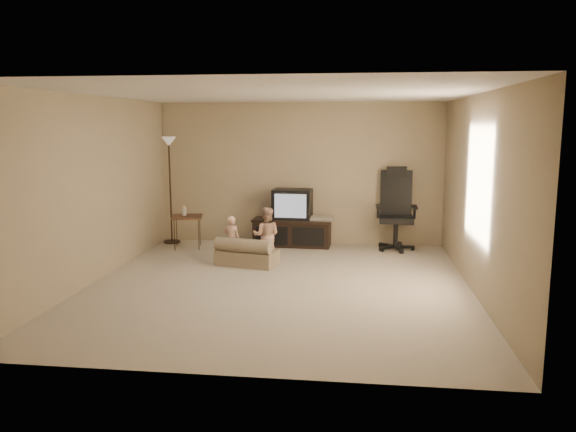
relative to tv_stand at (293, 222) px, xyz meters
name	(u,v)px	position (x,y,z in m)	size (l,w,h in m)	color
floor	(279,285)	(0.10, -2.49, -0.42)	(5.50, 5.50, 0.00)	beige
room_shell	(279,171)	(0.10, -2.49, 1.10)	(5.50, 5.50, 5.50)	silver
tv_stand	(293,222)	(0.00, 0.00, 0.00)	(1.41, 0.57, 1.00)	black
office_chair	(396,220)	(1.78, -0.05, 0.09)	(0.69, 0.70, 1.41)	black
side_table	(187,217)	(-1.79, -0.41, 0.13)	(0.61, 0.61, 0.76)	brown
floor_lamp	(170,166)	(-2.20, -0.02, 0.97)	(0.30, 0.30, 1.90)	#302215
child_sofa	(246,254)	(-0.54, -1.49, -0.24)	(0.97, 0.68, 0.43)	gray
toddler_left	(232,239)	(-0.81, -1.27, -0.06)	(0.26, 0.19, 0.72)	#DEA88A
toddler_right	(266,235)	(-0.26, -1.29, 0.02)	(0.42, 0.23, 0.86)	#DEA88A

